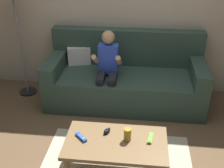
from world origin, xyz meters
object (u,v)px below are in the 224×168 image
at_px(coffee_table, 116,147).
at_px(nunchuk_black, 107,131).
at_px(person_seated_on_couch, 107,67).
at_px(game_remote_blue_near_edge, 81,137).
at_px(soda_can, 127,135).
at_px(game_remote_lime_far_corner, 150,138).
at_px(couch, 125,79).

relative_size(coffee_table, nunchuk_black, 9.00).
xyz_separation_m(person_seated_on_couch, coffee_table, (0.22, -1.14, -0.24)).
bearing_deg(game_remote_blue_near_edge, soda_can, 2.96).
relative_size(game_remote_blue_near_edge, game_remote_lime_far_corner, 0.87).
bearing_deg(coffee_table, game_remote_blue_near_edge, 178.74).
distance_m(coffee_table, game_remote_blue_near_edge, 0.32).
xyz_separation_m(person_seated_on_couch, soda_can, (0.31, -1.11, -0.11)).
xyz_separation_m(nunchuk_black, game_remote_lime_far_corner, (0.39, -0.05, -0.01)).
bearing_deg(coffee_table, person_seated_on_couch, 100.68).
xyz_separation_m(game_remote_blue_near_edge, game_remote_lime_far_corner, (0.61, 0.05, 0.00)).
relative_size(couch, game_remote_lime_far_corner, 13.70).
bearing_deg(nunchuk_black, person_seated_on_couch, 96.81).
bearing_deg(person_seated_on_couch, coffee_table, -79.32).
bearing_deg(soda_can, person_seated_on_couch, 105.76).
height_order(couch, game_remote_blue_near_edge, couch).
height_order(person_seated_on_couch, game_remote_lime_far_corner, person_seated_on_couch).
xyz_separation_m(couch, coffee_table, (0.01, -1.33, 0.02)).
bearing_deg(couch, coffee_table, -89.39).
relative_size(person_seated_on_couch, game_remote_blue_near_edge, 7.89).
bearing_deg(soda_can, couch, 94.97).
distance_m(couch, person_seated_on_couch, 0.37).
relative_size(couch, nunchuk_black, 19.71).
distance_m(person_seated_on_couch, game_remote_blue_near_edge, 1.15).
height_order(game_remote_blue_near_edge, game_remote_lime_far_corner, same).
xyz_separation_m(couch, game_remote_lime_far_corner, (0.32, -1.27, 0.09)).
bearing_deg(soda_can, game_remote_lime_far_corner, 9.17).
bearing_deg(nunchuk_black, couch, 86.34).
relative_size(nunchuk_black, game_remote_lime_far_corner, 0.70).
height_order(person_seated_on_couch, nunchuk_black, person_seated_on_couch).
relative_size(game_remote_lime_far_corner, soda_can, 1.18).
relative_size(person_seated_on_couch, coffee_table, 1.09).
bearing_deg(game_remote_blue_near_edge, person_seated_on_couch, 85.18).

